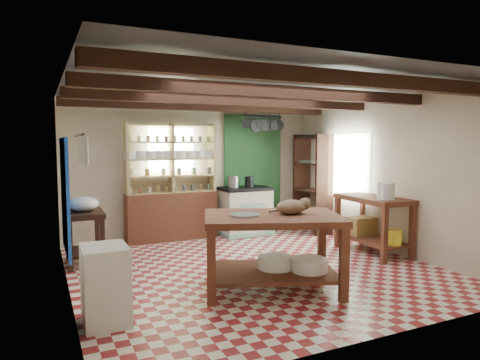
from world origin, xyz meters
name	(u,v)px	position (x,y,z in m)	size (l,w,h in m)	color
floor	(253,269)	(0.00, 0.00, -0.01)	(5.00, 5.00, 0.02)	maroon
ceiling	(254,88)	(0.00, 0.00, 2.60)	(5.00, 5.00, 0.02)	#4D4E53
wall_back	(196,170)	(0.00, 2.50, 1.30)	(5.00, 0.04, 2.60)	beige
wall_front	(378,201)	(0.00, -2.50, 1.30)	(5.00, 0.04, 2.60)	beige
wall_left	(66,187)	(-2.50, 0.00, 1.30)	(0.04, 5.00, 2.60)	beige
wall_right	(385,174)	(2.50, 0.00, 1.30)	(0.04, 5.00, 2.60)	beige
ceiling_beams	(254,97)	(0.00, 0.00, 2.48)	(5.00, 3.80, 0.15)	#371D13
blue_wall_patch	(65,196)	(-2.47, 0.90, 1.10)	(0.04, 1.40, 1.60)	#1749B3
green_wall_patch	(253,171)	(1.25, 2.47, 1.25)	(1.30, 0.04, 2.30)	#1F4F26
window_back	(171,150)	(-0.50, 2.48, 1.70)	(0.90, 0.02, 0.80)	silver
window_right	(346,165)	(2.48, 1.00, 1.40)	(0.02, 1.30, 1.20)	silver
utensil_rail	(79,148)	(-2.44, -1.20, 1.78)	(0.06, 0.90, 0.28)	black
pot_rack	(263,125)	(1.25, 2.05, 2.18)	(0.86, 0.12, 0.36)	black
shelving_unit	(171,182)	(-0.55, 2.31, 1.10)	(1.70, 0.34, 2.20)	tan
tall_rack	(312,183)	(2.28, 1.80, 1.00)	(0.40, 0.86, 2.00)	#371D13
work_table	(272,252)	(-0.19, -0.89, 0.47)	(1.66, 1.11, 0.94)	brown
stove	(245,211)	(0.91, 2.15, 0.47)	(0.97, 0.65, 0.95)	beige
prep_table	(84,238)	(-2.20, 1.30, 0.40)	(0.55, 0.79, 0.80)	#371D13
white_cabinet	(105,285)	(-2.22, -1.06, 0.40)	(0.44, 0.53, 0.80)	white
right_counter	(373,225)	(2.18, -0.08, 0.47)	(0.66, 1.32, 0.95)	brown
cat	(292,207)	(0.06, -0.94, 1.03)	(0.40, 0.30, 0.18)	#977758
steel_tray	(245,215)	(-0.54, -0.82, 0.95)	(0.36, 0.36, 0.02)	#A5A4AC
basin_large	(275,262)	(-0.13, -0.87, 0.33)	(0.45, 0.45, 0.16)	white
basin_small	(309,265)	(0.19, -1.15, 0.33)	(0.45, 0.45, 0.16)	white
kettle_left	(233,182)	(0.66, 2.15, 1.06)	(0.20, 0.20, 0.23)	#A5A4AC
kettle_right	(249,182)	(1.01, 2.15, 1.06)	(0.17, 0.17, 0.21)	black
enamel_bowl	(83,204)	(-2.20, 1.30, 0.92)	(0.45, 0.45, 0.22)	white
white_bucket	(386,191)	(2.11, -0.42, 1.08)	(0.27, 0.27, 0.27)	white
wicker_basket	(361,226)	(2.20, 0.22, 0.40)	(0.43, 0.35, 0.30)	olive
yellow_tub	(391,237)	(2.15, -0.52, 0.37)	(0.31, 0.31, 0.23)	yellow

